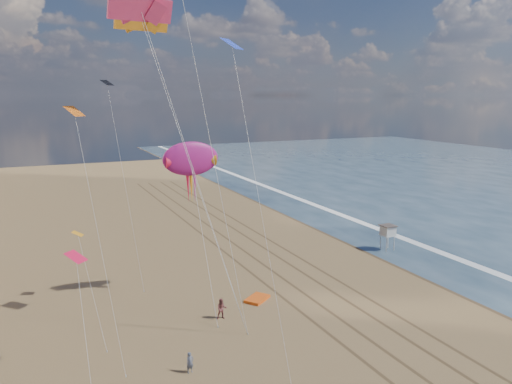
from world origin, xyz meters
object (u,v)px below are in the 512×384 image
grounded_kite (257,299)px  kite_flyer_a (190,363)px  lifeguard_stand (388,231)px  show_kite (191,159)px  kite_flyer_b (222,309)px

grounded_kite → kite_flyer_a: 13.51m
lifeguard_stand → show_kite: show_kite is taller
kite_flyer_a → kite_flyer_b: (5.08, 7.17, 0.16)m
grounded_kite → show_kite: bearing=103.5°
show_kite → kite_flyer_a: show_kite is taller
grounded_kite → kite_flyer_b: bearing=171.3°
show_kite → kite_flyer_b: (0.48, -6.51, -12.38)m
kite_flyer_b → lifeguard_stand: bearing=36.8°
kite_flyer_b → kite_flyer_a: bearing=-109.3°
kite_flyer_a → grounded_kite: bearing=34.7°
lifeguard_stand → grounded_kite: bearing=-160.7°
grounded_kite → kite_flyer_a: bearing=-171.6°
kite_flyer_a → lifeguard_stand: bearing=18.5°
lifeguard_stand → kite_flyer_a: bearing=-151.2°
grounded_kite → kite_flyer_b: (-4.47, -2.36, 0.78)m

